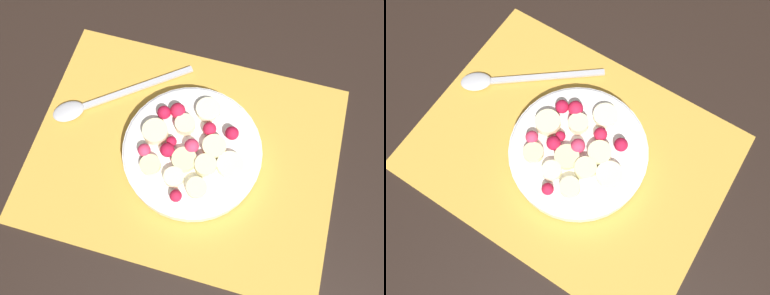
% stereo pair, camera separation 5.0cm
% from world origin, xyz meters
% --- Properties ---
extents(ground_plane, '(3.00, 3.00, 0.00)m').
position_xyz_m(ground_plane, '(0.00, 0.00, 0.00)').
color(ground_plane, black).
extents(placemat, '(0.43, 0.33, 0.01)m').
position_xyz_m(placemat, '(0.00, 0.00, 0.00)').
color(placemat, gold).
rests_on(placemat, ground_plane).
extents(fruit_bowl, '(0.19, 0.19, 0.05)m').
position_xyz_m(fruit_bowl, '(-0.01, 0.00, 0.02)').
color(fruit_bowl, white).
rests_on(fruit_bowl, placemat).
extents(spoon, '(0.19, 0.15, 0.01)m').
position_xyz_m(spoon, '(0.15, -0.04, 0.01)').
color(spoon, '#B2B2B7').
rests_on(spoon, placemat).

